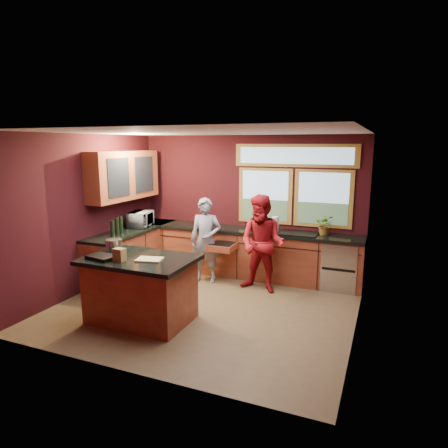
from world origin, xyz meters
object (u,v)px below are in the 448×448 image
Objects in this scene: person_grey at (206,240)px; cutting_board at (149,259)px; person_red at (262,244)px; stock_pot at (114,245)px; island at (141,289)px.

cutting_board is at bearing -102.59° from person_grey.
person_red is 4.84× the size of cutting_board.
cutting_board is 0.78m from stock_pot.
cutting_board is at bearing -14.93° from stock_pot.
island is at bearing -15.26° from stock_pot.
stock_pot is at bearing -129.39° from person_red.
cutting_board is at bearing -111.58° from person_red.
person_red reaches higher than stock_pot.
person_red is at bearing 55.16° from island.
cutting_board is 1.46× the size of stock_pot.
person_grey reaches higher than island.
island is 4.43× the size of cutting_board.
island is 6.46× the size of stock_pot.
stock_pot reaches higher than island.
stock_pot is (-0.70, -1.74, 0.25)m from person_grey.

